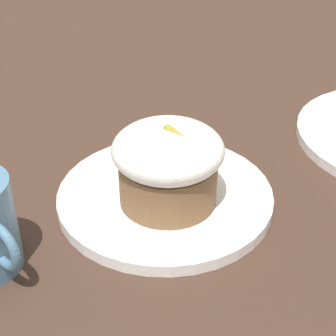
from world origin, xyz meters
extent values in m
plane|color=#3D281E|center=(0.00, 0.00, 0.00)|extent=(4.00, 4.00, 0.00)
cylinder|color=white|center=(0.00, 0.00, 0.01)|extent=(0.23, 0.23, 0.01)
cylinder|color=brown|center=(0.01, -0.01, 0.04)|extent=(0.10, 0.10, 0.05)
ellipsoid|color=white|center=(0.01, -0.01, 0.07)|extent=(0.11, 0.11, 0.05)
cone|color=orange|center=(0.02, -0.01, 0.10)|extent=(0.02, 0.01, 0.01)
sphere|color=green|center=(0.01, -0.01, 0.10)|extent=(0.01, 0.01, 0.01)
cube|color=#B7B7BC|center=(-0.05, 0.03, 0.02)|extent=(0.08, 0.04, 0.00)
ellipsoid|color=#B7B7BC|center=(0.00, 0.00, 0.02)|extent=(0.05, 0.05, 0.01)
torus|color=teal|center=(-0.02, -0.18, 0.05)|extent=(0.05, 0.01, 0.05)
camera|label=1|loc=(0.32, -0.35, 0.36)|focal=60.00mm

